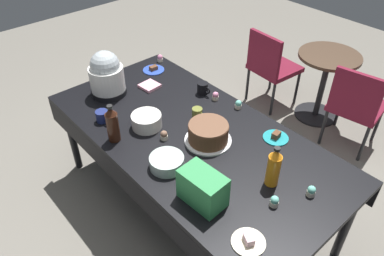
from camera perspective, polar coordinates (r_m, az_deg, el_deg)
ground at (r=3.09m, az=0.00°, el=-11.72°), size 9.00×9.00×0.00m
potluck_table at (r=2.61m, az=0.00°, el=-1.93°), size 2.20×1.10×0.75m
frosted_layer_cake at (r=2.47m, az=2.51°, el=-0.81°), size 0.32×0.32×0.14m
slow_cooker at (r=2.97m, az=-13.01°, el=8.00°), size 0.28×0.28×0.36m
glass_salad_bowl at (r=2.30m, az=-3.89°, el=-5.25°), size 0.22×0.22×0.08m
ceramic_snack_bowl at (r=2.62m, az=-6.99°, el=1.10°), size 0.21×0.21×0.10m
dessert_plate_cream at (r=1.98m, az=8.67°, el=-16.81°), size 0.18×0.18×0.05m
dessert_plate_cobalt at (r=3.31m, az=-5.92°, el=8.94°), size 0.19×0.19×0.04m
dessert_plate_teal at (r=2.58m, az=12.74°, el=-1.34°), size 0.17×0.17×0.05m
cupcake_berry at (r=2.51m, az=-4.32°, el=-1.13°), size 0.05×0.05×0.07m
cupcake_rose at (r=2.24m, az=17.84°, el=-9.22°), size 0.05×0.05×0.07m
cupcake_lemon at (r=2.81m, az=7.15°, el=3.58°), size 0.05×0.05×0.07m
cupcake_cocoa at (r=2.14m, az=12.54°, el=-10.93°), size 0.05×0.05×0.07m
cupcake_mint at (r=2.90m, az=3.62°, el=4.93°), size 0.05×0.05×0.07m
cupcake_vanilla at (r=3.44m, az=-4.93°, el=10.62°), size 0.05×0.05×0.07m
soda_bottle_cola at (r=2.50m, az=-12.11°, el=0.56°), size 0.08×0.08×0.28m
soda_bottle_orange_juice at (r=2.19m, az=12.44°, el=-5.91°), size 0.08×0.08×0.28m
coffee_mug_black at (r=2.96m, az=1.68°, el=6.13°), size 0.13×0.09×0.09m
coffee_mug_olive at (r=2.68m, az=0.85°, el=2.21°), size 0.12×0.08×0.09m
coffee_mug_navy at (r=2.73m, az=-13.61°, el=1.77°), size 0.13×0.09×0.08m
soda_carton at (r=2.06m, az=1.65°, el=-9.21°), size 0.27×0.18×0.20m
paper_napkin_stack at (r=3.07m, az=-6.53°, el=6.45°), size 0.15×0.15×0.02m
maroon_chair_left at (r=4.02m, az=12.00°, el=9.55°), size 0.47×0.47×0.85m
maroon_chair_right at (r=3.63m, az=23.88°, el=3.46°), size 0.50×0.50×0.85m
round_cafe_table at (r=3.96m, az=19.77°, el=7.69°), size 0.60×0.60×0.72m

